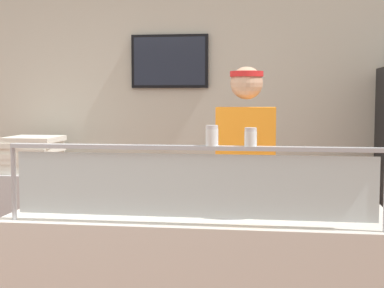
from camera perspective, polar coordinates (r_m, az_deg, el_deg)
name	(u,v)px	position (r m, az deg, el deg)	size (l,w,h in m)	color
shop_rear_unit	(230,120)	(5.26, 3.85, 2.45)	(6.39, 0.13, 2.70)	beige
sneeze_guard	(191,174)	(2.72, -0.05, -3.01)	(1.82, 0.06, 0.39)	#B2B5BC
pizza_tray	(227,207)	(3.13, 3.56, -6.33)	(0.49, 0.49, 0.04)	#9EA0A8
pizza_server	(232,204)	(3.10, 4.01, -6.01)	(0.07, 0.28, 0.01)	#ADAFB7
parmesan_shaker	(212,137)	(2.69, 2.01, 0.72)	(0.06, 0.06, 0.10)	white
pepper_flake_shaker	(251,138)	(2.67, 5.88, 0.58)	(0.06, 0.06, 0.09)	white
worker_figure	(246,183)	(3.73, 5.47, -3.92)	(0.41, 0.50, 1.76)	#23232D
prep_shelf	(35,222)	(5.31, -15.45, -7.54)	(0.70, 0.55, 0.90)	#B7BABF
pizza_box_stack	(33,154)	(5.22, -15.61, -1.00)	(0.49, 0.46, 0.31)	silver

